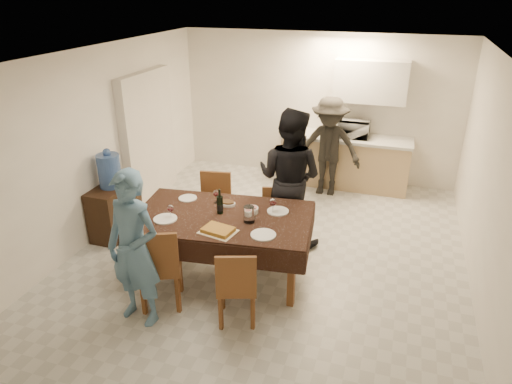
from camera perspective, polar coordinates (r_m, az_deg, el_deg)
floor at (r=6.21m, az=1.68°, el=-7.84°), size 5.00×6.00×0.02m
ceiling at (r=5.29m, az=2.05°, el=16.66°), size 5.00×6.00×0.02m
wall_back at (r=8.41m, az=7.70°, el=10.44°), size 5.00×0.02×2.60m
wall_front at (r=3.22m, az=-13.91°, el=-15.38°), size 5.00×0.02×2.60m
wall_left at (r=6.71m, az=-19.20°, el=5.62°), size 0.02×6.00×2.60m
wall_right at (r=5.53m, az=27.55°, el=0.14°), size 0.02×6.00×2.60m
stub_partition at (r=7.68m, az=-13.25°, el=6.69°), size 0.15×1.40×2.10m
kitchen_base_cabinet at (r=8.29m, az=11.01°, el=3.66°), size 2.20×0.60×0.86m
kitchen_worktop at (r=8.14m, az=11.27°, el=6.65°), size 2.24×0.64×0.05m
upper_cabinet at (r=8.01m, az=14.16°, el=13.25°), size 1.20×0.34×0.70m
dining_table at (r=5.46m, az=-4.19°, el=-3.31°), size 2.23×1.46×0.82m
chair_near_left at (r=5.07m, az=-12.52°, el=-8.37°), size 0.61×0.62×0.55m
chair_near_right at (r=4.77m, az=-2.80°, el=-10.98°), size 0.52×0.53×0.49m
chair_far_left at (r=6.25m, az=-5.72°, el=-1.60°), size 0.50×0.50×0.52m
chair_far_right at (r=6.01m, az=2.26°, el=-3.29°), size 0.46×0.47×0.46m
console at (r=6.84m, az=-17.21°, el=-2.17°), size 0.40×0.81×0.75m
water_jug at (r=6.60m, az=-17.86°, el=2.54°), size 0.31×0.31×0.47m
wine_bottle at (r=5.43m, az=-4.55°, el=-1.19°), size 0.08×0.08×0.31m
water_pitcher at (r=5.24m, az=-0.88°, el=-2.81°), size 0.13×0.13×0.19m
savoury_tart at (r=5.09m, az=-4.76°, el=-4.76°), size 0.44×0.36×0.05m
salad_bowl at (r=5.48m, az=-0.60°, el=-2.27°), size 0.17×0.17×0.07m
mushroom_dish at (r=5.68m, az=-3.63°, el=-1.49°), size 0.19×0.19×0.03m
wine_glass_a at (r=5.42m, az=-10.63°, el=-2.43°), size 0.08×0.08×0.17m
wine_glass_b at (r=5.45m, az=2.13°, el=-1.72°), size 0.09×0.09×0.20m
wine_glass_c at (r=5.72m, az=-4.97°, el=-0.54°), size 0.08×0.08×0.18m
plate_near_left at (r=5.44m, az=-11.27°, el=-3.32°), size 0.28×0.28×0.02m
plate_near_right at (r=5.01m, az=0.91°, el=-5.37°), size 0.28×0.28×0.02m
plate_far_left at (r=5.91m, az=-8.53°, el=-0.76°), size 0.23×0.23×0.01m
plate_far_right at (r=5.52m, az=2.76°, el=-2.41°), size 0.26×0.26×0.02m
microwave at (r=8.08m, az=12.15°, el=7.69°), size 0.51×0.35×0.28m
person_near at (r=4.85m, az=-15.00°, el=-6.96°), size 0.68×0.49×1.72m
person_far at (r=6.14m, az=4.20°, el=1.76°), size 1.05×0.89×1.91m
person_kitchen at (r=7.76m, az=9.05°, el=5.59°), size 1.09×0.63×1.68m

